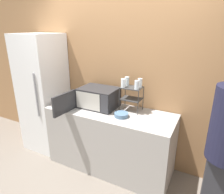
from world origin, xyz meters
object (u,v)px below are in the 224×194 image
glass_front_right (137,85)px  dish_rack (131,94)px  glass_front_left (123,83)px  refrigerator (44,94)px  microwave (97,98)px  glass_back_left (127,81)px  glass_back_right (140,83)px  bowl (121,115)px

glass_front_right → dish_rack: bearing=147.1°
glass_front_left → refrigerator: size_ratio=0.06×
microwave → glass_front_right: 0.63m
microwave → glass_front_right: bearing=5.3°
microwave → glass_front_right: (0.58, 0.05, 0.25)m
dish_rack → glass_back_left: bearing=147.0°
microwave → glass_front_left: size_ratio=6.99×
glass_front_right → refrigerator: (-1.60, -0.07, -0.34)m
glass_back_right → refrigerator: 1.65m
dish_rack → glass_front_right: (0.09, -0.06, 0.15)m
glass_back_right → glass_front_left: bearing=-148.6°
glass_front_left → bowl: (0.07, -0.19, -0.37)m
glass_back_right → bowl: size_ratio=0.63×
glass_back_left → bowl: (0.07, -0.31, -0.37)m
glass_front_right → glass_back_left: size_ratio=1.00×
glass_front_left → glass_back_left: (0.00, 0.12, 0.00)m
microwave → refrigerator: size_ratio=0.42×
glass_front_left → bowl: size_ratio=0.63×
microwave → bowl: 0.49m
glass_front_right → refrigerator: refrigerator is taller
glass_front_left → bowl: 0.42m
glass_back_left → microwave: bearing=-155.2°
microwave → refrigerator: bearing=-178.9°
glass_front_right → glass_back_right: bearing=90.2°
microwave → glass_back_left: (0.38, 0.18, 0.25)m
microwave → refrigerator: (-1.02, -0.02, -0.09)m
glass_front_right → refrigerator: bearing=-177.4°
dish_rack → bowl: (-0.03, -0.25, -0.22)m
microwave → bowl: (0.45, -0.14, -0.12)m
glass_back_left → refrigerator: size_ratio=0.06×
glass_front_left → bowl: bearing=-70.7°
bowl → refrigerator: size_ratio=0.10×
refrigerator → glass_back_right: bearing=6.9°
glass_front_left → bowl: glass_front_left is taller
dish_rack → refrigerator: size_ratio=0.18×
glass_front_left → glass_front_right: size_ratio=1.00×
microwave → glass_back_left: 0.49m
glass_front_left → refrigerator: (-1.41, -0.08, -0.34)m
dish_rack → glass_front_left: bearing=-149.9°
glass_back_left → bowl: bearing=-78.1°
refrigerator → bowl: bearing=-4.6°
dish_rack → bowl: dish_rack is taller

